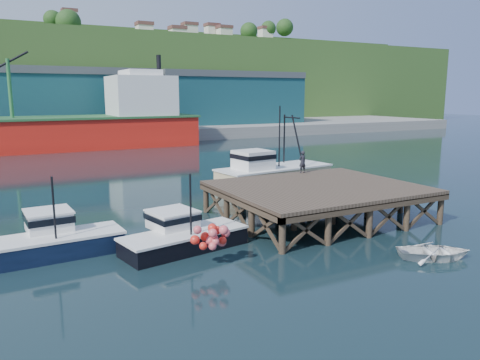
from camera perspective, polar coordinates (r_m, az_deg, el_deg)
ground at (r=27.65m, az=0.18°, el=-6.02°), size 300.00×300.00×0.00m
wharf at (r=29.93m, az=9.70°, el=-1.06°), size 12.00×10.00×2.62m
far_quay at (r=94.49m, az=-20.24°, el=5.65°), size 160.00×40.00×2.00m
warehouse_mid at (r=89.30m, az=-20.02°, el=8.97°), size 28.00×16.00×9.00m
warehouse_right at (r=98.08m, az=-2.17°, el=9.66°), size 30.00×16.00×9.00m
cargo_ship at (r=71.67m, az=-24.68°, el=5.88°), size 55.50×10.00×13.75m
hillside at (r=124.09m, az=-22.46°, el=11.13°), size 220.00×50.00×22.00m
boat_navy at (r=24.97m, az=-21.85°, el=-6.66°), size 6.64×3.68×4.07m
boat_black at (r=24.30m, az=-7.13°, el=-6.62°), size 6.83×5.67×4.02m
trawler at (r=39.81m, az=3.93°, el=1.13°), size 10.62×4.94×6.85m
dinghy at (r=24.62m, az=22.61°, el=-8.07°), size 4.19×3.78×0.71m
dockworker at (r=34.51m, az=7.62°, el=2.19°), size 0.61×0.42×1.63m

